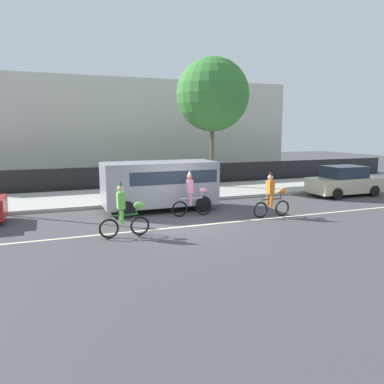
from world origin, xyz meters
name	(u,v)px	position (x,y,z in m)	size (l,w,h in m)	color
ground_plane	(184,223)	(0.00, 0.00, 0.00)	(80.00, 80.00, 0.00)	#424244
road_centre_line	(188,226)	(0.00, -0.50, 0.00)	(36.00, 0.14, 0.01)	beige
sidewalk_curb	(144,195)	(0.00, 6.50, 0.07)	(60.00, 5.00, 0.15)	#ADAAA3
fence_line	(132,177)	(0.00, 9.40, 0.70)	(40.00, 0.08, 1.40)	black
building_backdrop	(108,129)	(-0.09, 18.00, 3.66)	(28.00, 8.00, 7.32)	beige
parade_cyclist_lime	(125,212)	(-2.48, -1.03, 0.84)	(1.72, 0.50, 1.92)	black
parade_cyclist_pink	(192,196)	(0.76, 1.09, 0.84)	(1.72, 0.50, 1.92)	black
parade_cyclist_orange	(272,197)	(3.80, -0.27, 0.84)	(1.72, 0.50, 1.92)	black
parked_van_grey	(161,182)	(-0.11, 2.70, 1.28)	(5.00, 2.22, 2.18)	#99999E
parked_car_beige	(344,181)	(10.43, 2.76, 0.78)	(4.10, 1.92, 1.64)	beige
street_tree_near_lamp	(213,95)	(4.68, 7.83, 5.68)	(4.40, 4.40, 7.74)	brown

